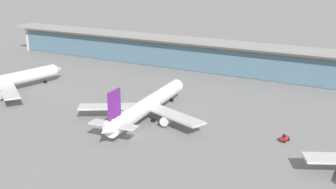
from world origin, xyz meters
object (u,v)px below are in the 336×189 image
object	(u,v)px
airliner_centre_stand	(147,105)
service_truck_by_tail_red	(284,138)
service_truck_under_wing_yellow	(113,121)
airliner_left_stand	(0,82)

from	to	relation	value
airliner_centre_stand	service_truck_by_tail_red	xyz separation A→B (m)	(43.21, 4.05, -3.90)
service_truck_under_wing_yellow	airliner_centre_stand	bearing A→B (deg)	49.87
airliner_left_stand	airliner_centre_stand	world-z (taller)	same
airliner_centre_stand	service_truck_by_tail_red	size ratio (longest dim) A/B	17.61
airliner_left_stand	service_truck_under_wing_yellow	xyz separation A→B (m)	(57.09, -4.46, -3.90)
airliner_left_stand	service_truck_by_tail_red	world-z (taller)	airliner_left_stand
airliner_centre_stand	service_truck_under_wing_yellow	size ratio (longest dim) A/B	18.23
service_truck_by_tail_red	service_truck_under_wing_yellow	bearing A→B (deg)	-165.89
airliner_centre_stand	service_truck_by_tail_red	bearing A→B (deg)	5.35
service_truck_by_tail_red	airliner_centre_stand	bearing A→B (deg)	-174.65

